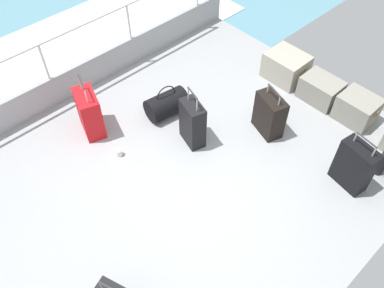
% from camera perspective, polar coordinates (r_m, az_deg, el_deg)
% --- Properties ---
extents(ground_plane, '(4.40, 5.20, 0.06)m').
position_cam_1_polar(ground_plane, '(5.13, 0.51, -2.96)').
color(ground_plane, '#939699').
extents(gunwale_port, '(0.06, 5.20, 0.45)m').
position_cam_1_polar(gunwale_port, '(6.24, -13.52, 10.19)').
color(gunwale_port, '#939699').
rests_on(gunwale_port, ground_plane).
extents(railing_port, '(0.04, 4.20, 1.02)m').
position_cam_1_polar(railing_port, '(5.91, -14.50, 14.36)').
color(railing_port, silver).
rests_on(railing_port, ground_plane).
extents(sea_wake, '(12.00, 12.00, 0.01)m').
position_cam_1_polar(sea_wake, '(7.63, -18.80, 11.53)').
color(sea_wake, '#598C9E').
rests_on(sea_wake, ground_plane).
extents(cargo_crate_0, '(0.62, 0.49, 0.41)m').
position_cam_1_polar(cargo_crate_0, '(6.32, 13.15, 10.63)').
color(cargo_crate_0, '#9E9989').
rests_on(cargo_crate_0, ground_plane).
extents(cargo_crate_1, '(0.59, 0.40, 0.35)m').
position_cam_1_polar(cargo_crate_1, '(6.09, 17.74, 7.34)').
color(cargo_crate_1, gray).
rests_on(cargo_crate_1, ground_plane).
extents(cargo_crate_2, '(0.54, 0.43, 0.38)m').
position_cam_1_polar(cargo_crate_2, '(5.94, 22.32, 4.67)').
color(cargo_crate_2, gray).
rests_on(cargo_crate_2, ground_plane).
extents(suitcase_0, '(0.51, 0.38, 0.84)m').
position_cam_1_polar(suitcase_0, '(5.44, -14.31, 4.27)').
color(suitcase_0, red).
rests_on(suitcase_0, ground_plane).
extents(suitcase_1, '(0.48, 0.35, 0.72)m').
position_cam_1_polar(suitcase_1, '(5.37, 10.90, 4.11)').
color(suitcase_1, black).
rests_on(suitcase_1, ground_plane).
extents(suitcase_2, '(0.46, 0.28, 0.78)m').
position_cam_1_polar(suitcase_2, '(5.05, 21.95, -2.88)').
color(suitcase_2, black).
rests_on(suitcase_2, ground_plane).
extents(suitcase_4, '(0.41, 0.29, 0.84)m').
position_cam_1_polar(suitcase_4, '(5.12, 0.08, 2.96)').
color(suitcase_4, black).
rests_on(suitcase_4, ground_plane).
extents(duffel_bag, '(0.41, 0.60, 0.49)m').
position_cam_1_polar(duffel_bag, '(5.60, -3.62, 5.66)').
color(duffel_bag, black).
rests_on(duffel_bag, ground_plane).
extents(paper_cup, '(0.08, 0.08, 0.10)m').
position_cam_1_polar(paper_cup, '(5.24, -10.31, -1.20)').
color(paper_cup, white).
rests_on(paper_cup, ground_plane).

